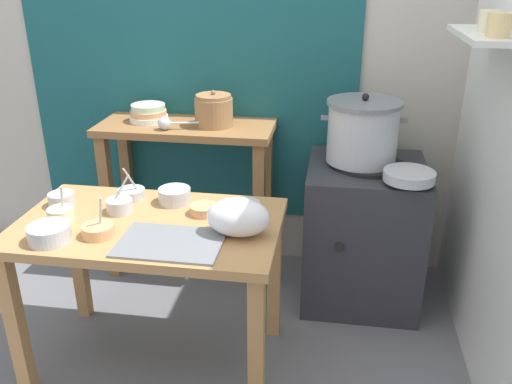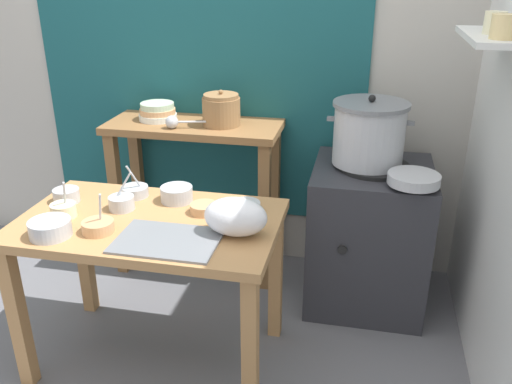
% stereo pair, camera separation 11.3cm
% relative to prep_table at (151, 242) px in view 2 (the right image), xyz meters
% --- Properties ---
extents(ground_plane, '(9.00, 9.00, 0.00)m').
position_rel_prep_table_xyz_m(ground_plane, '(0.06, -0.00, -0.61)').
color(ground_plane, slate).
extents(wall_back, '(4.40, 0.12, 2.60)m').
position_rel_prep_table_xyz_m(wall_back, '(0.15, 1.10, 0.69)').
color(wall_back, '#B2ADA3').
rests_on(wall_back, ground).
extents(prep_table, '(1.10, 0.66, 0.72)m').
position_rel_prep_table_xyz_m(prep_table, '(0.00, 0.00, 0.00)').
color(prep_table, '#B27F4C').
rests_on(prep_table, ground).
extents(back_shelf_table, '(0.96, 0.40, 0.90)m').
position_rel_prep_table_xyz_m(back_shelf_table, '(-0.06, 0.83, 0.07)').
color(back_shelf_table, olive).
rests_on(back_shelf_table, ground).
extents(stove_block, '(0.60, 0.61, 0.78)m').
position_rel_prep_table_xyz_m(stove_block, '(0.92, 0.70, -0.23)').
color(stove_block, '#2D2D33').
rests_on(stove_block, ground).
extents(steamer_pot, '(0.42, 0.37, 0.35)m').
position_rel_prep_table_xyz_m(steamer_pot, '(0.88, 0.72, 0.33)').
color(steamer_pot, '#B7BABF').
rests_on(steamer_pot, stove_block).
extents(clay_pot, '(0.20, 0.20, 0.19)m').
position_rel_prep_table_xyz_m(clay_pot, '(0.10, 0.83, 0.37)').
color(clay_pot, olive).
rests_on(clay_pot, back_shelf_table).
extents(bowl_stack_enamel, '(0.21, 0.21, 0.10)m').
position_rel_prep_table_xyz_m(bowl_stack_enamel, '(-0.28, 0.86, 0.34)').
color(bowl_stack_enamel, silver).
rests_on(bowl_stack_enamel, back_shelf_table).
extents(ladle, '(0.26, 0.10, 0.07)m').
position_rel_prep_table_xyz_m(ladle, '(-0.13, 0.71, 0.33)').
color(ladle, '#B7BABF').
rests_on(ladle, back_shelf_table).
extents(serving_tray, '(0.40, 0.28, 0.01)m').
position_rel_prep_table_xyz_m(serving_tray, '(0.15, -0.17, 0.12)').
color(serving_tray, slate).
rests_on(serving_tray, prep_table).
extents(plastic_bag, '(0.25, 0.16, 0.16)m').
position_rel_prep_table_xyz_m(plastic_bag, '(0.39, -0.06, 0.19)').
color(plastic_bag, white).
rests_on(plastic_bag, prep_table).
extents(wide_pan, '(0.24, 0.24, 0.05)m').
position_rel_prep_table_xyz_m(wide_pan, '(1.10, 0.48, 0.19)').
color(wide_pan, '#B7BABF').
rests_on(wide_pan, stove_block).
extents(prep_bowl_0, '(0.12, 0.12, 0.06)m').
position_rel_prep_table_xyz_m(prep_bowl_0, '(-0.43, 0.09, 0.14)').
color(prep_bowl_0, '#B7BABF').
rests_on(prep_bowl_0, prep_table).
extents(prep_bowl_1, '(0.11, 0.11, 0.17)m').
position_rel_prep_table_xyz_m(prep_bowl_1, '(-0.36, -0.05, 0.14)').
color(prep_bowl_1, beige).
rests_on(prep_bowl_1, prep_table).
extents(prep_bowl_2, '(0.16, 0.16, 0.07)m').
position_rel_prep_table_xyz_m(prep_bowl_2, '(-0.32, -0.22, 0.15)').
color(prep_bowl_2, '#B7BABF').
rests_on(prep_bowl_2, prep_table).
extents(prep_bowl_3, '(0.13, 0.13, 0.17)m').
position_rel_prep_table_xyz_m(prep_bowl_3, '(-0.15, -0.15, 0.14)').
color(prep_bowl_3, tan).
rests_on(prep_bowl_3, prep_table).
extents(prep_bowl_4, '(0.12, 0.12, 0.17)m').
position_rel_prep_table_xyz_m(prep_bowl_4, '(-0.15, 0.21, 0.14)').
color(prep_bowl_4, '#B7BABF').
rests_on(prep_bowl_4, prep_table).
extents(prep_bowl_5, '(0.14, 0.14, 0.07)m').
position_rel_prep_table_xyz_m(prep_bowl_5, '(0.05, 0.20, 0.15)').
color(prep_bowl_5, '#B7BABF').
rests_on(prep_bowl_5, prep_table).
extents(prep_bowl_6, '(0.13, 0.13, 0.05)m').
position_rel_prep_table_xyz_m(prep_bowl_6, '(0.39, 0.15, 0.14)').
color(prep_bowl_6, '#B7BABF').
rests_on(prep_bowl_6, prep_table).
extents(prep_bowl_7, '(0.12, 0.12, 0.04)m').
position_rel_prep_table_xyz_m(prep_bowl_7, '(0.21, 0.11, 0.13)').
color(prep_bowl_7, tan).
rests_on(prep_bowl_7, prep_table).
extents(prep_bowl_8, '(0.11, 0.11, 0.17)m').
position_rel_prep_table_xyz_m(prep_bowl_8, '(-0.15, 0.07, 0.14)').
color(prep_bowl_8, '#B7BABF').
rests_on(prep_bowl_8, prep_table).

